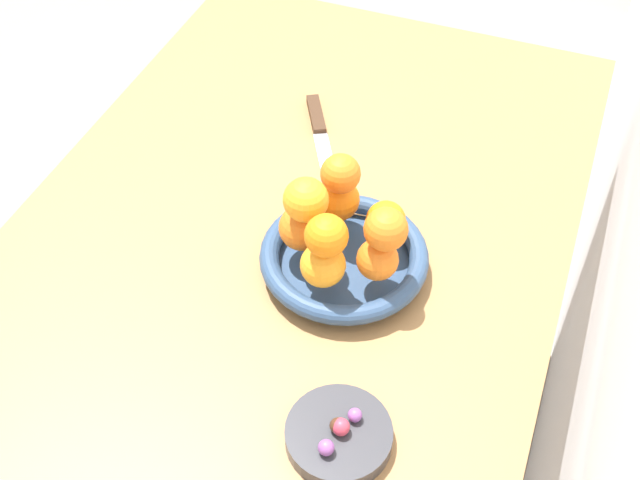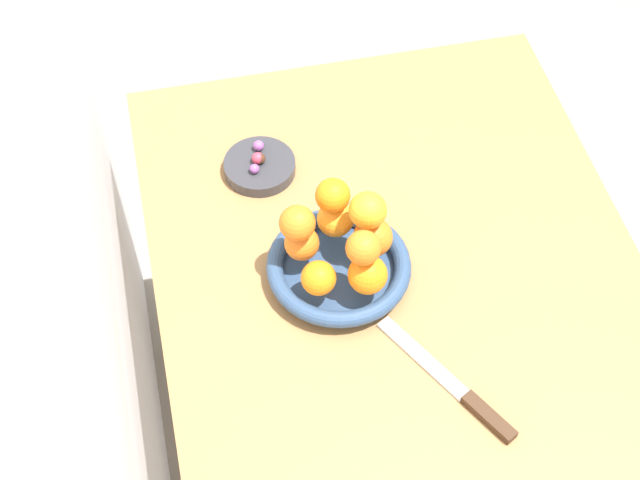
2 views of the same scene
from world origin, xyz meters
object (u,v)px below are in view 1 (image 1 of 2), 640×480
object	(u,v)px
dining_table	(298,256)
orange_8	(341,174)
orange_4	(337,199)
knife	(322,140)
candy_dish	(339,435)
orange_0	(302,228)
orange_1	(323,265)
orange_5	(306,200)
candy_ball_1	(326,448)
orange_6	(326,236)
fruit_bowl	(344,258)
candy_ball_3	(355,415)
candy_ball_2	(341,427)
candy_ball_0	(338,426)
orange_3	(386,221)
orange_7	(386,229)
orange_2	(377,260)

from	to	relation	value
dining_table	orange_8	size ratio (longest dim) A/B	21.10
orange_4	orange_8	world-z (taller)	orange_8
knife	orange_8	bearing A→B (deg)	27.29
candy_dish	orange_0	size ratio (longest dim) A/B	1.99
orange_1	knife	xyz separation A→B (m)	(-0.29, -0.11, -0.06)
orange_5	candy_ball_1	world-z (taller)	orange_5
orange_6	candy_ball_1	size ratio (longest dim) A/B	2.94
dining_table	orange_4	distance (m)	0.17
orange_5	orange_6	xyz separation A→B (m)	(0.04, 0.04, -0.01)
candy_dish	candy_ball_1	world-z (taller)	candy_ball_1
candy_dish	fruit_bowl	bearing A→B (deg)	-161.62
candy_ball_3	knife	world-z (taller)	candy_ball_3
orange_0	candy_ball_2	world-z (taller)	orange_0
orange_0	candy_ball_0	xyz separation A→B (m)	(0.23, 0.13, -0.04)
fruit_bowl	candy_ball_2	bearing A→B (deg)	18.84
candy_ball_0	orange_8	bearing A→B (deg)	-160.44
candy_ball_3	knife	bearing A→B (deg)	-155.04
candy_ball_0	candy_ball_3	distance (m)	0.02
orange_8	orange_5	bearing A→B (deg)	-19.57
orange_4	candy_ball_2	xyz separation A→B (m)	(0.30, 0.11, -0.04)
candy_dish	orange_8	bearing A→B (deg)	-160.16
orange_4	orange_6	distance (m)	0.13
candy_ball_0	candy_ball_2	world-z (taller)	candy_ball_2
orange_1	orange_8	xyz separation A→B (m)	(-0.11, -0.02, 0.06)
orange_3	orange_7	size ratio (longest dim) A/B	0.97
candy_dish	candy_ball_0	size ratio (longest dim) A/B	6.65
orange_1	orange_8	bearing A→B (deg)	-171.35
dining_table	knife	distance (m)	0.19
orange_2	candy_ball_0	bearing A→B (deg)	6.95
orange_6	candy_ball_0	size ratio (longest dim) A/B	2.95
fruit_bowl	orange_0	size ratio (longest dim) A/B	3.67
orange_4	orange_2	bearing A→B (deg)	45.71
candy_dish	orange_6	size ratio (longest dim) A/B	2.25
orange_4	orange_1	bearing A→B (deg)	11.10
candy_dish	orange_2	xyz separation A→B (m)	(-0.22, -0.03, 0.06)
candy_ball_3	knife	xyz separation A→B (m)	(-0.45, -0.21, -0.03)
dining_table	orange_3	world-z (taller)	orange_3
orange_4	candy_ball_2	bearing A→B (deg)	20.75
orange_3	candy_ball_0	distance (m)	0.29
orange_2	candy_ball_2	size ratio (longest dim) A/B	2.66
orange_2	orange_8	bearing A→B (deg)	-133.27
orange_8	candy_ball_2	bearing A→B (deg)	20.22
orange_3	candy_ball_0	world-z (taller)	orange_3
orange_1	orange_3	distance (m)	0.11
orange_1	candy_ball_2	bearing A→B (deg)	26.22
orange_1	orange_7	xyz separation A→B (m)	(-0.04, 0.07, 0.05)
fruit_bowl	candy_ball_0	xyz separation A→B (m)	(0.24, 0.08, 0.01)
orange_5	candy_ball_3	xyz separation A→B (m)	(0.20, 0.14, -0.10)
candy_ball_0	candy_ball_2	size ratio (longest dim) A/B	0.90
candy_ball_2	knife	xyz separation A→B (m)	(-0.47, -0.20, -0.03)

